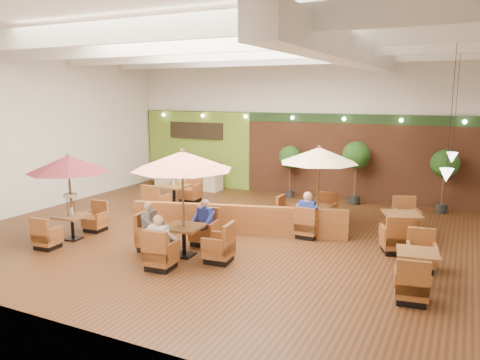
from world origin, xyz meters
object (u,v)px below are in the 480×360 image
Objects in this scene: topiary_0 at (290,159)px; diner_0 at (160,237)px; diner_4 at (308,212)px; table_4 at (417,269)px; table_5 at (401,228)px; service_counter at (188,175)px; topiary_2 at (445,166)px; booth_divider at (238,220)px; topiary_1 at (356,158)px; table_2 at (317,169)px; diner_2 at (151,221)px; diner_1 at (204,218)px; table_1 at (183,184)px; table_3 at (174,194)px; diner_3 at (308,210)px; table_0 at (69,175)px.

topiary_0 is 8.43m from diner_0.
table_4 is at bearing -42.13° from diner_4.
service_counter is at bearing 134.89° from table_5.
booth_divider is at bearing -134.21° from topiary_2.
service_counter is 1.49× the size of topiary_0.
table_2 is at bearing -94.94° from topiary_1.
diner_1 is at bearing 125.85° from diner_2.
topiary_0 is 2.78× the size of diner_4.
service_counter is 11.81m from table_4.
table_2 is 5.26m from diner_0.
table_2 is (2.22, 3.69, -0.01)m from table_1.
booth_divider is 7.34× the size of diner_0.
service_counter is at bearing 137.31° from table_4.
diner_1 is at bearing -45.98° from table_3.
service_counter is at bearing 118.00° from booth_divider.
diner_3 is at bearing 54.46° from diner_0.
topiary_2 is 5.71m from diner_4.
table_2 reaches higher than diner_1.
diner_0 is at bearing -16.95° from table_0.
topiary_2 reaches higher than table_5.
topiary_1 is 8.83m from diner_0.
table_1 is at bearing -126.40° from topiary_2.
diner_3 is (-0.27, -4.65, -0.92)m from topiary_1.
table_3 is 5.40m from diner_4.
table_1 reaches higher than diner_4.
table_3 is at bearing 121.22° from table_1.
table_3 is (-2.98, 3.99, -1.31)m from table_1.
topiary_0 is 0.93× the size of topiary_2.
table_3 is 5.80m from diner_0.
topiary_2 is at bearing 52.60° from diner_0.
table_0 is at bearing -114.84° from topiary_0.
topiary_1 is 2.98× the size of diner_1.
table_5 is at bearing -2.53° from table_2.
table_0 is at bearing -128.32° from topiary_1.
topiary_1 is 2.66× the size of diner_3.
topiary_2 reaches higher than diner_0.
booth_divider is at bearing 139.00° from diner_2.
table_2 is 2.91× the size of diner_3.
table_2 is at bearing 60.26° from diner_0.
table_1 is 3.48× the size of diner_1.
topiary_0 reaches higher than table_3.
diner_0 reaches higher than booth_divider.
booth_divider is at bearing -165.22° from diner_3.
diner_1 is at bearing -123.49° from booth_divider.
topiary_1 is 8.27m from diner_2.
table_5 is at bearing -101.77° from topiary_2.
table_0 is 0.85× the size of table_3.
booth_divider is 2.42× the size of table_4.
table_2 is 0.89× the size of table_3.
service_counter is 4.16× the size of diner_4.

